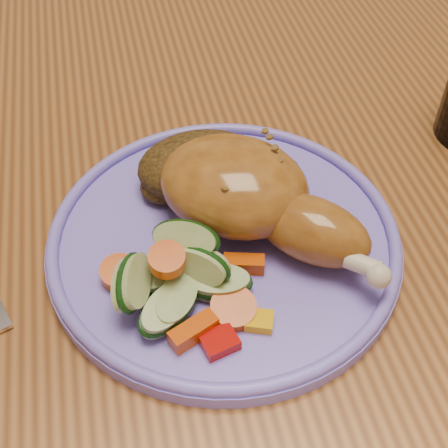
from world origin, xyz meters
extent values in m
cube|color=brown|center=(0.00, 0.00, 0.73)|extent=(0.90, 1.40, 0.04)
cube|color=brown|center=(-0.39, 0.64, 0.35)|extent=(0.06, 0.06, 0.71)
cube|color=brown|center=(0.39, 0.64, 0.35)|extent=(0.06, 0.06, 0.71)
cube|color=#4C2D16|center=(0.00, 0.55, 0.43)|extent=(0.42, 0.42, 0.04)
cylinder|color=#4C2D16|center=(-0.18, 0.37, 0.21)|extent=(0.04, 0.04, 0.41)
cylinder|color=#4C2D16|center=(-0.18, 0.73, 0.21)|extent=(0.04, 0.04, 0.41)
cylinder|color=#4C2D16|center=(0.18, 0.37, 0.21)|extent=(0.04, 0.04, 0.41)
cylinder|color=#4C2D16|center=(0.18, 0.73, 0.21)|extent=(0.04, 0.04, 0.41)
cylinder|color=#7767DD|center=(-0.10, -0.13, 0.76)|extent=(0.28, 0.28, 0.01)
torus|color=#7767DD|center=(-0.10, -0.13, 0.77)|extent=(0.28, 0.28, 0.01)
ellipsoid|color=#9E6121|center=(-0.09, -0.11, 0.79)|extent=(0.15, 0.15, 0.06)
ellipsoid|color=#9E6121|center=(-0.04, -0.16, 0.79)|extent=(0.10, 0.10, 0.05)
sphere|color=beige|center=(-0.01, -0.21, 0.79)|extent=(0.02, 0.02, 0.02)
ellipsoid|color=#493212|center=(-0.11, -0.07, 0.78)|extent=(0.11, 0.08, 0.05)
ellipsoid|color=#493212|center=(-0.07, -0.06, 0.77)|extent=(0.05, 0.04, 0.03)
ellipsoid|color=#493212|center=(-0.14, -0.07, 0.77)|extent=(0.04, 0.04, 0.02)
cube|color=#A50A05|center=(-0.13, -0.23, 0.77)|extent=(0.03, 0.03, 0.01)
cube|color=#E5A507|center=(-0.10, -0.22, 0.77)|extent=(0.02, 0.02, 0.01)
cube|color=#DB4E07|center=(-0.09, -0.17, 0.77)|extent=(0.03, 0.02, 0.01)
cube|color=#DB4E07|center=(-0.14, -0.22, 0.77)|extent=(0.04, 0.03, 0.01)
cylinder|color=#DB4E07|center=(-0.19, -0.16, 0.77)|extent=(0.03, 0.03, 0.02)
cylinder|color=#DB4E07|center=(-0.11, -0.20, 0.77)|extent=(0.03, 0.03, 0.02)
cylinder|color=#DB4E07|center=(-0.15, -0.17, 0.79)|extent=(0.03, 0.03, 0.02)
cylinder|color=#B2C37E|center=(-0.15, -0.19, 0.77)|extent=(0.06, 0.06, 0.03)
cylinder|color=#B2C37E|center=(-0.13, -0.17, 0.78)|extent=(0.05, 0.05, 0.05)
cylinder|color=#B2C37E|center=(-0.16, -0.17, 0.77)|extent=(0.05, 0.05, 0.02)
cylinder|color=#B2C37E|center=(-0.14, -0.16, 0.79)|extent=(0.06, 0.06, 0.04)
cylinder|color=#B2C37E|center=(-0.18, -0.18, 0.79)|extent=(0.05, 0.05, 0.05)
cylinder|color=#B2C37E|center=(-0.12, -0.18, 0.77)|extent=(0.05, 0.06, 0.02)
cylinder|color=#B2C37E|center=(-0.16, -0.20, 0.77)|extent=(0.07, 0.07, 0.03)
camera|label=1|loc=(-0.17, -0.45, 1.13)|focal=50.00mm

